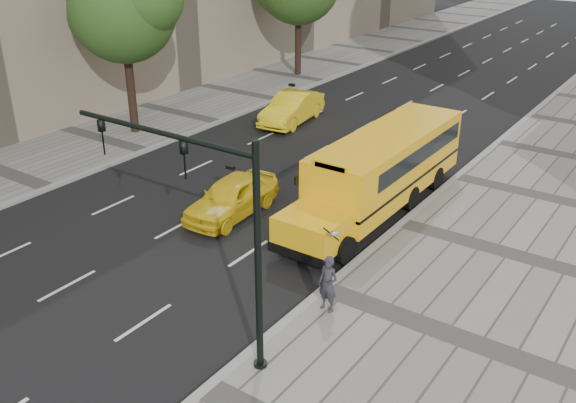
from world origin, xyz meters
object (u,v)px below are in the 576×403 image
Objects in this scene: taxi_far at (292,108)px; pedestrian at (328,284)px; traffic_signal at (212,217)px; taxi_near at (232,197)px; school_bus at (384,165)px; tree_b at (124,8)px.

taxi_far is 2.84× the size of pedestrian.
traffic_signal is (-1.51, -3.18, 3.05)m from pedestrian.
taxi_near is 2.57× the size of pedestrian.
traffic_signal reaches higher than taxi_far.
pedestrian is at bearing -74.21° from school_bus.
pedestrian is (6.65, -3.65, 0.26)m from taxi_near.
tree_b is at bearing 152.87° from taxi_near.
school_bus is 6.16m from taxi_near.
pedestrian reaches higher than taxi_far.
traffic_signal is at bearing -36.51° from tree_b.
pedestrian is 4.66m from traffic_signal.
school_bus is at bearing 112.47° from pedestrian.
school_bus is (14.90, -0.57, -4.77)m from tree_b.
taxi_near is at bearing -24.30° from tree_b.
tree_b is 19.81m from pedestrian.
traffic_signal is at bearing -86.39° from school_bus.
taxi_far is (5.68, 6.39, -5.70)m from tree_b.
tree_b is 10.28m from taxi_far.
school_bus is at bearing 40.15° from taxi_near.
taxi_far reaches higher than taxi_near.
tree_b is 1.81× the size of taxi_far.
traffic_signal is at bearing -55.85° from taxi_near.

